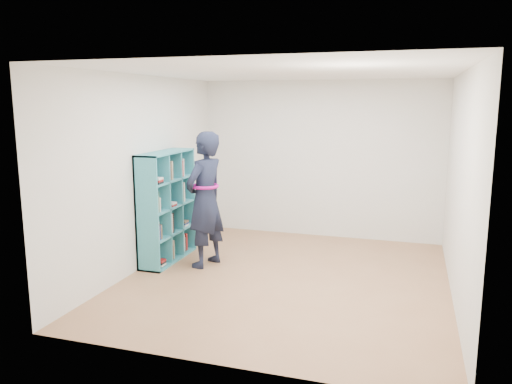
% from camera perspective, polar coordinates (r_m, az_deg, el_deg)
% --- Properties ---
extents(floor, '(4.50, 4.50, 0.00)m').
position_cam_1_polar(floor, '(6.53, 3.44, -9.89)').
color(floor, '#956543').
rests_on(floor, ground).
extents(ceiling, '(4.50, 4.50, 0.00)m').
position_cam_1_polar(ceiling, '(6.14, 3.71, 13.53)').
color(ceiling, white).
rests_on(ceiling, wall_back).
extents(wall_left, '(0.02, 4.50, 2.60)m').
position_cam_1_polar(wall_left, '(6.95, -12.65, 2.18)').
color(wall_left, silver).
rests_on(wall_left, floor).
extents(wall_right, '(0.02, 4.50, 2.60)m').
position_cam_1_polar(wall_right, '(6.05, 22.28, 0.48)').
color(wall_right, silver).
rests_on(wall_right, floor).
extents(wall_back, '(4.00, 0.02, 2.60)m').
position_cam_1_polar(wall_back, '(8.39, 7.29, 3.70)').
color(wall_back, silver).
rests_on(wall_back, floor).
extents(wall_front, '(4.00, 0.02, 2.60)m').
position_cam_1_polar(wall_front, '(4.09, -4.07, -3.16)').
color(wall_front, silver).
rests_on(wall_front, floor).
extents(bookshelf, '(0.34, 1.17, 1.57)m').
position_cam_1_polar(bookshelf, '(7.20, -10.35, -1.86)').
color(bookshelf, teal).
rests_on(bookshelf, floor).
extents(person, '(0.61, 0.77, 1.86)m').
position_cam_1_polar(person, '(6.84, -5.84, -0.87)').
color(person, black).
rests_on(person, floor).
extents(smartphone, '(0.01, 0.09, 0.14)m').
position_cam_1_polar(smartphone, '(6.98, -6.26, 0.37)').
color(smartphone, silver).
rests_on(smartphone, person).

